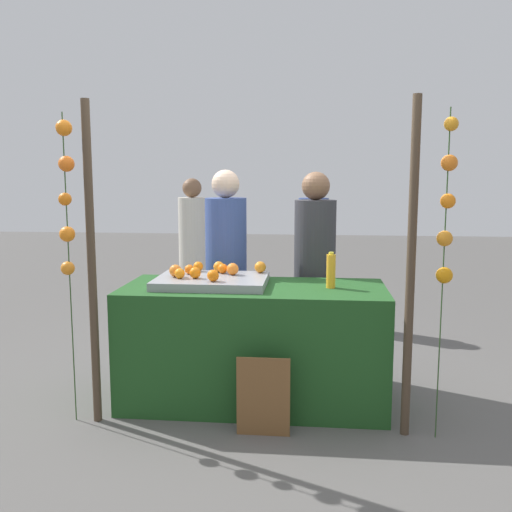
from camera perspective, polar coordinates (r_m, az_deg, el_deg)
ground_plane at (r=4.33m, az=-0.21°, el=-14.38°), size 24.00×24.00×0.00m
stall_counter at (r=4.18m, az=-0.21°, el=-8.90°), size 1.89×0.81×0.87m
orange_tray at (r=4.13m, az=-4.49°, el=-2.54°), size 0.80×0.59×0.06m
orange_0 at (r=4.33m, az=-3.78°, el=-1.09°), size 0.08×0.08×0.08m
orange_1 at (r=4.26m, az=-3.37°, el=-1.28°), size 0.07×0.07×0.07m
orange_2 at (r=4.15m, az=-8.13°, el=-1.49°), size 0.09×0.09×0.09m
orange_3 at (r=4.07m, az=-6.16°, el=-1.70°), size 0.08×0.08×0.08m
orange_4 at (r=4.19m, az=-2.37°, el=-1.32°), size 0.09×0.09×0.09m
orange_5 at (r=3.94m, az=-4.36°, el=-1.98°), size 0.08×0.08×0.08m
orange_6 at (r=4.37m, az=-5.86°, el=-1.06°), size 0.08×0.08×0.08m
orange_7 at (r=4.08m, az=-7.71°, el=-1.76°), size 0.07×0.07×0.07m
orange_8 at (r=4.25m, az=-6.74°, el=-1.35°), size 0.07×0.07×0.07m
orange_9 at (r=4.28m, az=0.43°, el=-1.13°), size 0.09×0.09×0.09m
juice_bottle at (r=4.04m, az=7.57°, el=-1.50°), size 0.07×0.07×0.26m
chalkboard_sign at (r=3.72m, az=0.75°, el=-14.07°), size 0.34×0.03×0.53m
vendor_left at (r=4.73m, az=-3.02°, el=-2.42°), size 0.34×0.34×1.71m
vendor_right at (r=4.69m, az=5.91°, el=-2.63°), size 0.34×0.34×1.69m
crowd_person_0 at (r=6.30m, az=5.76°, el=-0.11°), size 0.33×0.33×1.64m
crowd_person_1 at (r=6.61m, az=-6.37°, el=0.25°), size 0.33×0.33×1.63m
canopy_post_left at (r=3.86m, az=-16.25°, el=-0.95°), size 0.06×0.06×2.14m
canopy_post_right at (r=3.64m, az=15.34°, el=-1.47°), size 0.06×0.06×2.14m
garland_strand_left at (r=3.87m, az=-18.61°, el=5.82°), size 0.12×0.12×2.06m
garland_strand_right at (r=3.60m, az=18.72°, el=4.42°), size 0.11×0.11×2.06m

